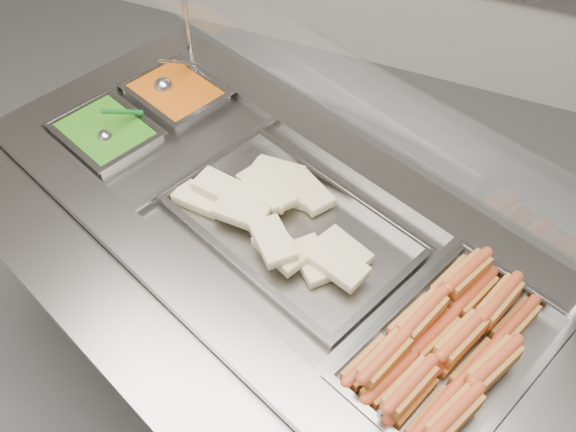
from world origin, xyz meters
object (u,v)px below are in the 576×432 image
at_px(steam_counter, 278,299).
at_px(ladle, 165,85).
at_px(pan_hotdogs, 452,356).
at_px(serving_spoon, 108,133).
at_px(pan_wraps, 290,229).
at_px(sneeze_guard, 334,76).

height_order(steam_counter, ladle, ladle).
distance_m(steam_counter, pan_hotdogs, 0.75).
height_order(ladle, serving_spoon, ladle).
bearing_deg(pan_hotdogs, steam_counter, 158.25).
distance_m(pan_hotdogs, pan_wraps, 0.57).
distance_m(steam_counter, pan_wraps, 0.43).
bearing_deg(pan_wraps, ladle, 148.30).
xyz_separation_m(sneeze_guard, pan_hotdogs, (0.50, -0.44, -0.41)).
bearing_deg(ladle, steam_counter, -32.55).
height_order(pan_hotdogs, pan_wraps, same).
xyz_separation_m(steam_counter, sneeze_guard, (0.08, 0.20, 0.82)).
distance_m(steam_counter, sneeze_guard, 0.84).
bearing_deg(pan_wraps, serving_spoon, 170.77).
height_order(pan_hotdogs, serving_spoon, serving_spoon).
xyz_separation_m(sneeze_guard, ladle, (-0.67, 0.17, -0.36)).
relative_size(steam_counter, ladle, 11.06).
relative_size(steam_counter, pan_hotdogs, 3.22).
distance_m(sneeze_guard, ladle, 0.78).
relative_size(ladle, serving_spoon, 1.08).
height_order(pan_wraps, ladle, ladle).
xyz_separation_m(sneeze_guard, serving_spoon, (-0.71, -0.11, -0.35)).
relative_size(steam_counter, serving_spoon, 11.93).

